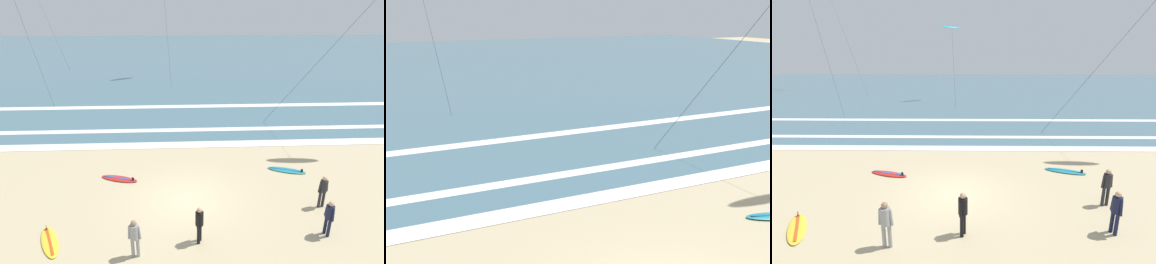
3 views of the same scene
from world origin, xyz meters
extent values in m
plane|color=tan|center=(0.00, 0.00, 0.00)|extent=(160.00, 160.00, 0.00)
cube|color=#476B7A|center=(0.00, 51.19, 0.01)|extent=(140.00, 90.00, 0.01)
cube|color=white|center=(-0.36, 6.59, 0.01)|extent=(43.51, 1.06, 0.01)
cube|color=white|center=(-1.96, 9.39, 0.01)|extent=(58.54, 0.73, 0.01)
cube|color=white|center=(1.35, 15.52, 0.01)|extent=(51.45, 0.95, 0.01)
cylinder|color=black|center=(0.49, -2.88, 0.41)|extent=(0.13, 0.13, 0.82)
cylinder|color=black|center=(0.42, -3.07, 0.41)|extent=(0.13, 0.13, 0.82)
cylinder|color=black|center=(0.46, -2.97, 1.11)|extent=(0.32, 0.32, 0.58)
cylinder|color=black|center=(0.53, -2.80, 1.08)|extent=(0.13, 0.16, 0.56)
cylinder|color=black|center=(0.39, -3.15, 1.08)|extent=(0.13, 0.16, 0.56)
sphere|color=tan|center=(0.46, -2.97, 1.49)|extent=(0.21, 0.21, 0.21)
cylinder|color=#232328|center=(6.40, -0.85, 0.41)|extent=(0.13, 0.13, 0.82)
cylinder|color=#232328|center=(6.20, -0.89, 0.41)|extent=(0.13, 0.13, 0.82)
cylinder|color=#232328|center=(6.30, -0.87, 1.11)|extent=(0.32, 0.32, 0.58)
cylinder|color=#232328|center=(6.48, -0.83, 1.08)|extent=(0.15, 0.11, 0.56)
cylinder|color=#232328|center=(6.11, -0.90, 1.08)|extent=(0.15, 0.11, 0.56)
sphere|color=tan|center=(6.30, -0.87, 1.49)|extent=(0.21, 0.21, 0.21)
cylinder|color=#141938|center=(5.71, -2.91, 0.41)|extent=(0.13, 0.13, 0.82)
cylinder|color=#141938|center=(5.66, -2.72, 0.41)|extent=(0.13, 0.13, 0.82)
cylinder|color=#141938|center=(5.68, -2.81, 1.11)|extent=(0.32, 0.32, 0.58)
cylinder|color=#141938|center=(5.74, -2.99, 1.08)|extent=(0.13, 0.15, 0.56)
cylinder|color=#141938|center=(5.63, -2.63, 1.08)|extent=(0.13, 0.15, 0.56)
sphere|color=tan|center=(5.68, -2.81, 1.49)|extent=(0.21, 0.21, 0.21)
cylinder|color=gray|center=(-1.87, -3.64, 0.41)|extent=(0.13, 0.13, 0.82)
cylinder|color=gray|center=(-2.07, -3.62, 0.41)|extent=(0.13, 0.13, 0.82)
cylinder|color=gray|center=(-1.97, -3.63, 1.11)|extent=(0.32, 0.32, 0.58)
cylinder|color=gray|center=(-1.79, -3.65, 1.08)|extent=(0.14, 0.10, 0.56)
cylinder|color=gray|center=(-2.16, -3.61, 1.08)|extent=(0.14, 0.10, 0.56)
sphere|color=#9E7051|center=(-1.97, -3.63, 1.49)|extent=(0.21, 0.21, 0.21)
ellipsoid|color=red|center=(-3.53, 2.13, 0.04)|extent=(2.18, 1.24, 0.09)
cube|color=#1959B2|center=(-3.53, 2.13, 0.09)|extent=(1.72, 0.67, 0.01)
cube|color=black|center=(-2.76, 1.87, 0.17)|extent=(0.12, 0.05, 0.16)
ellipsoid|color=yellow|center=(-5.48, -2.74, 0.04)|extent=(1.50, 2.14, 0.09)
cube|color=#D84C19|center=(-5.48, -2.74, 0.09)|extent=(0.91, 1.63, 0.01)
cube|color=black|center=(-5.86, -2.01, 0.17)|extent=(0.07, 0.11, 0.16)
ellipsoid|color=teal|center=(5.85, 2.63, 0.04)|extent=(2.18, 1.30, 0.09)
cube|color=#1959B2|center=(5.85, 2.63, 0.09)|extent=(1.71, 0.72, 0.01)
cube|color=black|center=(6.62, 2.34, 0.17)|extent=(0.12, 0.06, 0.16)
cylinder|color=#333333|center=(10.25, 8.41, 6.27)|extent=(7.19, 5.06, 12.55)
ellipsoid|color=#23A8C6|center=(-1.68, 29.64, 10.08)|extent=(3.08, 2.45, 0.43)
cylinder|color=#333333|center=(-1.31, 26.25, 5.04)|extent=(0.77, 6.80, 10.09)
cylinder|color=#333333|center=(-20.48, 39.09, 8.88)|extent=(9.36, 10.09, 17.77)
cylinder|color=#333333|center=(-14.60, 18.30, 8.73)|extent=(5.31, 3.99, 17.47)
camera|label=1|loc=(-0.33, -13.11, 8.72)|focal=29.68mm
camera|label=2|loc=(-6.16, -7.34, 6.68)|focal=43.56mm
camera|label=3|loc=(0.62, -11.38, 5.92)|focal=26.06mm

